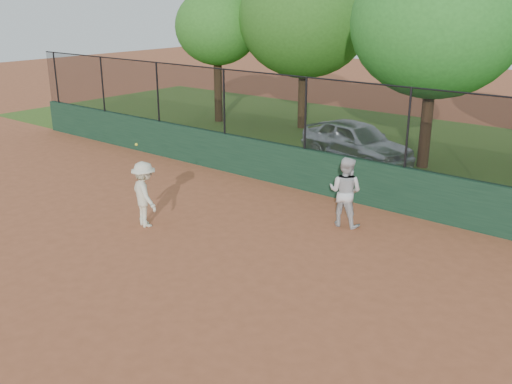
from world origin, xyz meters
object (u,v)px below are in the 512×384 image
Objects in this scene: player_main at (145,194)px; tree_0 at (217,27)px; parked_car at (356,141)px; player_second at (345,192)px; tree_1 at (304,18)px; tree_2 at (436,23)px.

tree_0 is at bearing 124.16° from player_main.
parked_car is 2.42× the size of player_second.
tree_2 is at bearing -21.02° from tree_1.
tree_1 is (-4.43, 3.30, 3.75)m from parked_car.
tree_2 is at bearing -52.33° from parked_car.
player_second is at bearing -34.20° from tree_0.
player_main is 0.32× the size of tree_1.
tree_0 is 0.84× the size of tree_2.
tree_1 is at bearing -57.99° from player_second.
tree_2 is at bearing -7.16° from tree_0.
tree_2 reaches higher than player_main.
parked_car is at bearing -14.57° from tree_0.
player_main is 0.32× the size of tree_2.
tree_0 is at bearing -161.56° from tree_1.
player_second is at bearing -50.29° from tree_1.
player_main is 0.38× the size of tree_0.
player_main is 10.18m from tree_2.
tree_1 reaches higher than parked_car.
parked_car is 4.37m from tree_2.
tree_1 is (-3.31, 11.43, 3.66)m from player_main.
player_second is 11.53m from tree_1.
tree_0 is (-6.94, 10.22, 3.24)m from player_main.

